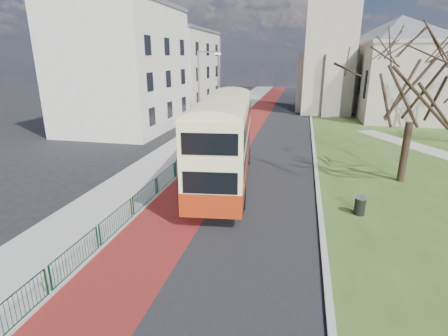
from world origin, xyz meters
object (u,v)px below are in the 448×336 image
(bus, at_px, (224,137))
(litter_bin, at_px, (360,206))
(winter_tree_near, at_px, (418,72))
(streetlamp, at_px, (200,91))

(bus, height_order, litter_bin, bus)
(winter_tree_near, bearing_deg, streetlamp, 151.66)
(streetlamp, xyz_separation_m, litter_bin, (12.35, -14.27, -4.09))
(litter_bin, bearing_deg, winter_tree_near, 60.50)
(litter_bin, bearing_deg, streetlamp, 130.86)
(bus, bearing_deg, winter_tree_near, 7.27)
(streetlamp, xyz_separation_m, winter_tree_near, (15.65, -8.44, 2.18))
(streetlamp, height_order, litter_bin, streetlamp)
(winter_tree_near, distance_m, litter_bin, 9.18)
(bus, xyz_separation_m, winter_tree_near, (10.96, 2.77, 3.79))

